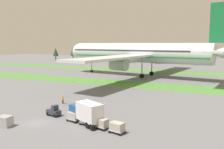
% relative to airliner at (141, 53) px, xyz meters
% --- Properties ---
extents(ground_plane, '(400.00, 400.00, 0.00)m').
position_rel_airliner_xyz_m(ground_plane, '(2.02, -60.09, -9.21)').
color(ground_plane, slate).
extents(grass_strip_near, '(320.00, 12.84, 0.01)m').
position_rel_airliner_xyz_m(grass_strip_near, '(2.02, -18.59, -9.20)').
color(grass_strip_near, '#4C8438').
rests_on(grass_strip_near, ground).
extents(grass_strip_far, '(320.00, 12.84, 0.01)m').
position_rel_airliner_xyz_m(grass_strip_far, '(2.02, 19.10, -9.20)').
color(grass_strip_far, '#4C8438').
rests_on(grass_strip_far, ground).
extents(airliner, '(67.91, 84.04, 25.67)m').
position_rel_airliner_xyz_m(airliner, '(0.00, 0.00, 0.00)').
color(airliner, silver).
rests_on(airliner, ground).
extents(baggage_tug, '(2.81, 1.81, 1.97)m').
position_rel_airliner_xyz_m(baggage_tug, '(2.16, -55.83, -8.39)').
color(baggage_tug, '#2D333D').
rests_on(baggage_tug, ground).
extents(cargo_dolly_lead, '(2.46, 1.92, 1.55)m').
position_rel_airliner_xyz_m(cargo_dolly_lead, '(7.07, -56.87, -8.29)').
color(cargo_dolly_lead, '#A3A3A8').
rests_on(cargo_dolly_lead, ground).
extents(cargo_dolly_second, '(2.46, 1.92, 1.55)m').
position_rel_airliner_xyz_m(cargo_dolly_second, '(9.91, -57.47, -8.29)').
color(cargo_dolly_second, '#A3A3A8').
rests_on(cargo_dolly_second, ground).
extents(cargo_dolly_third, '(2.46, 1.92, 1.55)m').
position_rel_airliner_xyz_m(cargo_dolly_third, '(12.75, -58.07, -8.29)').
color(cargo_dolly_third, '#A3A3A8').
rests_on(cargo_dolly_third, ground).
extents(cargo_dolly_fourth, '(2.46, 1.92, 1.55)m').
position_rel_airliner_xyz_m(cargo_dolly_fourth, '(15.58, -58.67, -8.29)').
color(cargo_dolly_fourth, '#A3A3A8').
rests_on(cargo_dolly_fourth, ground).
extents(catering_truck, '(7.26, 5.11, 3.58)m').
position_rel_airliner_xyz_m(catering_truck, '(9.59, -57.11, -7.26)').
color(catering_truck, '#1E4C8E').
rests_on(catering_truck, ground).
extents(ground_crew_marshaller, '(0.50, 0.36, 1.74)m').
position_rel_airliner_xyz_m(ground_crew_marshaller, '(-1.65, -48.04, -8.26)').
color(ground_crew_marshaller, black).
rests_on(ground_crew_marshaller, ground).
extents(uld_container_1, '(2.17, 1.82, 1.62)m').
position_rel_airliner_xyz_m(uld_container_1, '(-1.15, -63.40, -8.40)').
color(uld_container_1, '#A3A3A8').
rests_on(uld_container_1, ground).
extents(taxiway_marker_0, '(0.44, 0.44, 0.60)m').
position_rel_airliner_xyz_m(taxiway_marker_0, '(-15.72, -23.14, -8.91)').
color(taxiway_marker_0, orange).
rests_on(taxiway_marker_0, ground).
extents(taxiway_marker_1, '(0.44, 0.44, 0.60)m').
position_rel_airliner_xyz_m(taxiway_marker_1, '(5.03, -24.48, -8.91)').
color(taxiway_marker_1, orange).
rests_on(taxiway_marker_1, ground).
extents(taxiway_marker_2, '(0.44, 0.44, 0.60)m').
position_rel_airliner_xyz_m(taxiway_marker_2, '(5.18, -21.80, -8.91)').
color(taxiway_marker_2, orange).
rests_on(taxiway_marker_2, ground).
extents(taxiway_marker_3, '(0.44, 0.44, 0.54)m').
position_rel_airliner_xyz_m(taxiway_marker_3, '(15.73, -22.18, -8.94)').
color(taxiway_marker_3, orange).
rests_on(taxiway_marker_3, ground).
extents(distant_tree_line, '(194.22, 10.21, 12.49)m').
position_rel_airliner_xyz_m(distant_tree_line, '(1.85, 62.78, -2.33)').
color(distant_tree_line, '#4C3823').
rests_on(distant_tree_line, ground).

